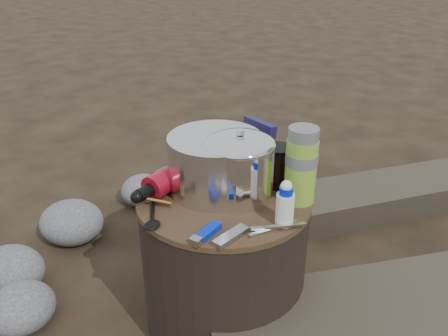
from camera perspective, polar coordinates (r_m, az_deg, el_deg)
The scene contains 16 objects.
ground at distance 1.42m, azimuth 0.00°, elevation -17.58°, with size 60.00×60.00×0.00m, color #2F2419.
stump at distance 1.29m, azimuth 0.00°, elevation -11.19°, with size 0.43×0.43×0.40m, color black.
rock_ring at distance 1.69m, azimuth -13.69°, elevation -6.49°, with size 0.41×0.90×0.18m, color slate, non-canonical shape.
log_small at distance 2.14m, azimuth 24.60°, elevation -1.98°, with size 0.24×1.31×0.11m, color #3D3429.
foil_windscreen at distance 1.18m, azimuth -1.03°, elevation 0.56°, with size 0.24×0.24×0.14m, color silver.
camping_pot at distance 1.14m, azimuth 1.91°, elevation 0.27°, with size 0.17×0.17×0.17m, color silver.
fuel_bottle at distance 1.22m, azimuth -5.71°, elevation -0.75°, with size 0.06×0.26×0.06m, color #AC1022, non-canonical shape.
thermos at distance 1.13m, azimuth 9.35°, elevation 0.26°, with size 0.08×0.08×0.19m, color #8ABA34.
travel_mug at distance 1.21m, azimuth 6.51°, elevation 0.21°, with size 0.07×0.07×0.11m, color black.
stuff_sack at distance 1.31m, azimuth -1.53°, elevation 2.75°, with size 0.17×0.14×0.12m, color yellow.
food_pouch at distance 1.29m, azimuth 4.03°, elevation 2.77°, with size 0.11×0.02×0.14m, color #1A1648.
lighter at distance 1.03m, azimuth -1.91°, elevation -7.67°, with size 0.02×0.09×0.02m, color #0623C2.
multitool at distance 1.02m, azimuth 0.85°, elevation -8.33°, with size 0.03×0.09×0.01m, color #B0B0B5.
pot_grabber at distance 1.05m, azimuth 6.05°, elevation -7.20°, with size 0.03×0.13×0.01m, color #B0B0B5, non-canonical shape.
spork at distance 1.12m, azimuth -8.68°, elevation -5.09°, with size 0.03×0.14×0.01m, color black, non-canonical shape.
squeeze_bottle at distance 1.05m, azimuth 7.44°, elevation -4.54°, with size 0.04×0.04×0.10m, color white.
Camera 1 is at (0.50, -0.89, 0.99)m, focal length 37.60 mm.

